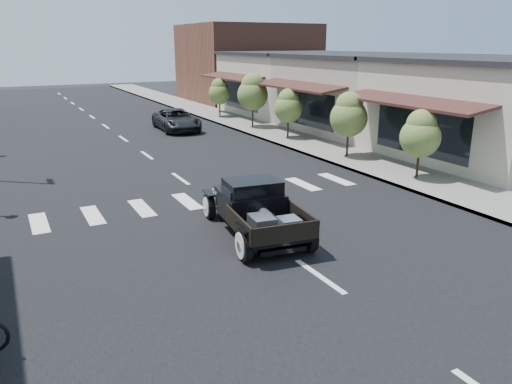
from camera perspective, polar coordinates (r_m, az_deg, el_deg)
name	(u,v)px	position (r m, az deg, el deg)	size (l,w,h in m)	color
ground	(261,236)	(14.45, 0.53, -5.00)	(120.00, 120.00, 0.00)	black
road	(132,145)	(28.10, -14.00, 5.24)	(14.00, 80.00, 0.02)	black
road_markings	(159,164)	(23.37, -11.04, 3.15)	(12.00, 60.00, 0.06)	silver
sidewalk_right	(268,132)	(31.12, 1.44, 6.93)	(3.00, 80.00, 0.15)	gray
storefront_near	(499,110)	(26.74, 26.03, 8.37)	(10.00, 9.00, 4.50)	#B7AE9B
storefront_mid	(374,94)	(32.89, 13.37, 10.84)	(10.00, 9.00, 4.50)	#AC9F90
storefront_far	(298,84)	(40.13, 4.86, 12.19)	(10.00, 9.00, 4.50)	#BDB1A0
far_building_right	(247,63)	(49.02, -1.01, 14.51)	(11.00, 10.00, 7.00)	brown
small_tree_a	(419,145)	(20.72, 18.18, 5.08)	(1.58, 1.58, 2.64)	#596D32
small_tree_b	(348,126)	(24.03, 10.51, 7.48)	(1.76, 1.76, 2.93)	#596D32
small_tree_c	(288,114)	(28.54, 3.70, 8.86)	(1.60, 1.60, 2.66)	#596D32
small_tree_d	(253,101)	(32.34, -0.39, 10.35)	(1.95, 1.95, 3.26)	#596D32
small_tree_e	(220,98)	(37.17, -4.19, 10.67)	(1.60, 1.60, 2.66)	#596D32
hotrod_pickup	(255,208)	(14.23, -0.11, -1.85)	(2.20, 4.71, 1.63)	black
second_car	(176,120)	(32.20, -9.07, 8.12)	(2.21, 4.79, 1.33)	black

